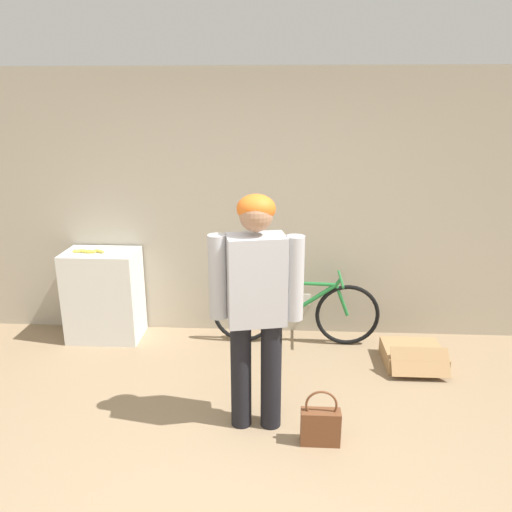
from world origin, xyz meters
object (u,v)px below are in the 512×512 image
at_px(person, 256,295).
at_px(cardboard_box, 413,356).
at_px(bicycle, 295,311).
at_px(handbag, 320,425).
at_px(banana, 89,251).

height_order(person, cardboard_box, person).
bearing_deg(bicycle, cardboard_box, -18.34).
bearing_deg(handbag, banana, 144.75).
height_order(banana, handbag, banana).
height_order(person, bicycle, person).
relative_size(person, bicycle, 1.05).
relative_size(person, banana, 5.22).
bearing_deg(banana, bicycle, 0.40).
bearing_deg(person, cardboard_box, 22.70).
xyz_separation_m(person, banana, (-1.68, 1.32, -0.10)).
xyz_separation_m(banana, handbag, (2.14, -1.51, -0.77)).
xyz_separation_m(handbag, cardboard_box, (0.92, 1.16, -0.07)).
height_order(bicycle, cardboard_box, bicycle).
bearing_deg(handbag, cardboard_box, 51.66).
relative_size(banana, handbag, 0.79).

